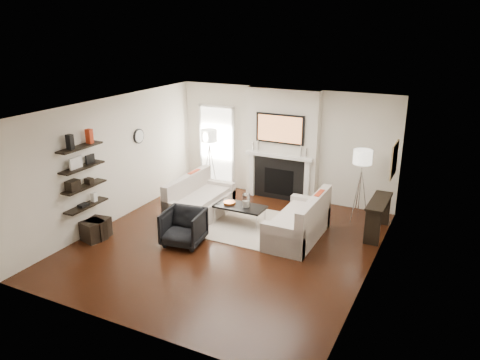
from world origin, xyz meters
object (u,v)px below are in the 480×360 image
at_px(loveseat_left_base, 201,208).
at_px(loveseat_right_base, 297,228).
at_px(lamp_right_shade, 363,157).
at_px(ottoman_near, 98,228).
at_px(lamp_left_shade, 209,136).
at_px(armchair, 183,226).
at_px(coffee_table, 240,207).

bearing_deg(loveseat_left_base, loveseat_right_base, -1.96).
bearing_deg(lamp_right_shade, ottoman_near, -144.46).
relative_size(loveseat_right_base, lamp_right_shade, 4.50).
height_order(lamp_left_shade, lamp_right_shade, same).
distance_m(lamp_left_shade, ottoman_near, 3.74).
bearing_deg(armchair, lamp_right_shade, 35.63).
relative_size(loveseat_left_base, coffee_table, 1.64).
height_order(loveseat_right_base, armchair, armchair).
distance_m(armchair, lamp_left_shade, 3.32).
bearing_deg(loveseat_left_base, lamp_left_shade, 113.13).
bearing_deg(lamp_left_shade, coffee_table, -43.89).
relative_size(loveseat_left_base, armchair, 2.33).
bearing_deg(lamp_left_shade, loveseat_right_base, -29.63).
distance_m(coffee_table, ottoman_near, 2.96).
relative_size(lamp_left_shade, lamp_right_shade, 1.00).
relative_size(loveseat_right_base, ottoman_near, 4.50).
xyz_separation_m(loveseat_left_base, coffee_table, (0.96, 0.04, 0.19)).
height_order(coffee_table, armchair, armchair).
xyz_separation_m(loveseat_left_base, loveseat_right_base, (2.31, -0.08, 0.00)).
distance_m(coffee_table, armchair, 1.46).
bearing_deg(lamp_left_shade, ottoman_near, -100.13).
bearing_deg(ottoman_near, lamp_right_shade, 35.54).
height_order(loveseat_left_base, armchair, armchair).
relative_size(coffee_table, lamp_right_shade, 2.75).
xyz_separation_m(loveseat_left_base, armchair, (0.40, -1.31, 0.18)).
distance_m(lamp_right_shade, ottoman_near, 5.69).
distance_m(loveseat_right_base, lamp_left_shade, 3.68).
height_order(lamp_right_shade, ottoman_near, lamp_right_shade).
distance_m(loveseat_left_base, lamp_left_shade, 2.17).
height_order(loveseat_left_base, lamp_left_shade, lamp_left_shade).
bearing_deg(lamp_right_shade, lamp_left_shade, 176.46).
bearing_deg(loveseat_right_base, lamp_left_shade, 150.37).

